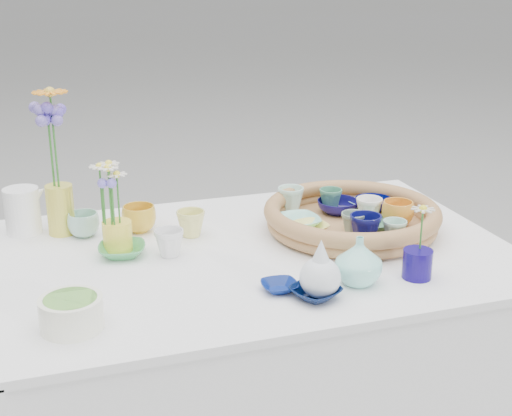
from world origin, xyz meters
name	(u,v)px	position (x,y,z in m)	size (l,w,h in m)	color
wicker_tray	(352,217)	(0.28, 0.05, 0.80)	(0.47, 0.47, 0.08)	brown
tray_ceramic_0	(338,206)	(0.28, 0.15, 0.80)	(0.11, 0.11, 0.04)	#130E57
tray_ceramic_1	(373,204)	(0.39, 0.14, 0.80)	(0.11, 0.11, 0.03)	#040951
tray_ceramic_2	(398,213)	(0.39, 0.01, 0.82)	(0.09, 0.09, 0.07)	orange
tray_ceramic_3	(369,225)	(0.31, 0.00, 0.80)	(0.11, 0.11, 0.03)	#4D8263
tray_ceramic_4	(354,224)	(0.25, -0.02, 0.81)	(0.07, 0.07, 0.06)	gray
tray_ceramic_5	(297,222)	(0.13, 0.07, 0.80)	(0.12, 0.12, 0.03)	#90E2D0
tray_ceramic_6	(291,199)	(0.16, 0.20, 0.82)	(0.07, 0.07, 0.07)	#BBEDDE
tray_ceramic_7	(369,210)	(0.33, 0.06, 0.82)	(0.07, 0.07, 0.07)	white
tray_ceramic_8	(364,204)	(0.37, 0.16, 0.79)	(0.09, 0.09, 0.02)	#8DCBF6
tray_ceramic_9	(365,229)	(0.25, -0.08, 0.82)	(0.08, 0.08, 0.07)	#0A0B48
tray_ceramic_10	(309,228)	(0.15, 0.03, 0.79)	(0.09, 0.09, 0.02)	#FFEC72
tray_ceramic_11	(394,231)	(0.33, -0.10, 0.81)	(0.06, 0.06, 0.06)	#A2D0BB
tray_ceramic_12	(331,199)	(0.27, 0.18, 0.81)	(0.07, 0.07, 0.06)	#408264
loose_ceramic_0	(139,219)	(-0.26, 0.22, 0.80)	(0.09, 0.09, 0.07)	gold
loose_ceramic_1	(191,223)	(-0.14, 0.15, 0.80)	(0.08, 0.08, 0.07)	#E5E17B
loose_ceramic_2	(122,250)	(-0.33, 0.07, 0.78)	(0.12, 0.12, 0.03)	#43A05A
loose_ceramic_3	(169,243)	(-0.22, 0.03, 0.80)	(0.07, 0.07, 0.07)	white
loose_ceramic_4	(279,287)	(-0.03, -0.24, 0.77)	(0.08, 0.08, 0.02)	navy
loose_ceramic_5	(84,225)	(-0.41, 0.23, 0.80)	(0.08, 0.08, 0.07)	#9CCFBE
loose_ceramic_6	(316,293)	(0.03, -0.30, 0.78)	(0.10, 0.10, 0.03)	#041137
fluted_bowl	(71,313)	(-0.48, -0.27, 0.80)	(0.13, 0.13, 0.07)	white
bud_vase_paleblue	(320,267)	(0.04, -0.29, 0.83)	(0.09, 0.09, 0.14)	white
bud_vase_seafoam	(359,261)	(0.15, -0.26, 0.82)	(0.11, 0.11, 0.11)	#92E8D7
bud_vase_cobalt	(417,264)	(0.29, -0.27, 0.80)	(0.07, 0.07, 0.07)	#12065E
single_daisy	(421,229)	(0.30, -0.26, 0.88)	(0.06, 0.06, 0.12)	beige
tall_vase_yellow	(61,210)	(-0.46, 0.27, 0.83)	(0.07, 0.07, 0.13)	gold
gerbera	(54,140)	(-0.46, 0.26, 1.02)	(0.10, 0.10, 0.27)	orange
hydrangea	(51,151)	(-0.47, 0.27, 0.99)	(0.08, 0.08, 0.26)	#5E49C1
white_pitcher	(23,211)	(-0.56, 0.31, 0.83)	(0.13, 0.09, 0.12)	white
daisy_cup	(118,236)	(-0.34, 0.10, 0.80)	(0.07, 0.07, 0.08)	yellow
daisy_posy	(110,193)	(-0.35, 0.09, 0.92)	(0.08, 0.08, 0.15)	white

